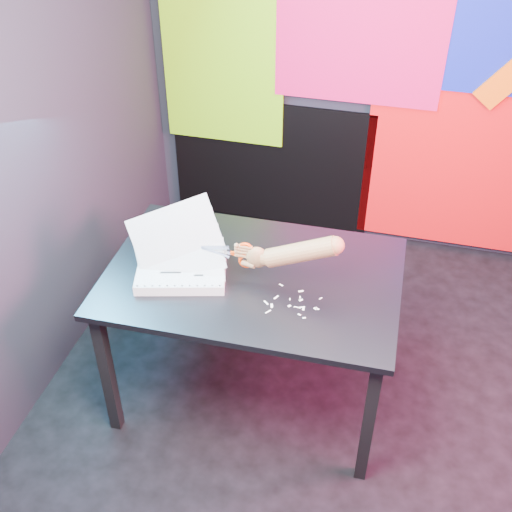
# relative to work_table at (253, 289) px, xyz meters

# --- Properties ---
(room) EXTENTS (3.01, 3.01, 2.71)m
(room) POSITION_rel_work_table_xyz_m (0.48, 0.01, 0.68)
(room) COLOR black
(room) RESTS_ON ground
(backdrop) EXTENTS (2.88, 0.05, 2.08)m
(backdrop) POSITION_rel_work_table_xyz_m (0.54, 1.48, 0.29)
(backdrop) COLOR red
(backdrop) RESTS_ON ground
(work_table) EXTENTS (1.30, 0.88, 0.75)m
(work_table) POSITION_rel_work_table_xyz_m (0.00, 0.00, 0.00)
(work_table) COLOR black
(work_table) RESTS_ON ground
(printout_stack) EXTENTS (0.47, 0.37, 0.36)m
(printout_stack) POSITION_rel_work_table_xyz_m (-0.30, -0.08, 0.12)
(printout_stack) COLOR beige
(printout_stack) RESTS_ON work_table
(scissors) EXTENTS (0.23, 0.02, 0.13)m
(scissors) POSITION_rel_work_table_xyz_m (-0.04, -0.04, 0.21)
(scissors) COLOR #8F96B1
(scissors) RESTS_ON printout_stack
(hand_forearm) EXTENTS (0.45, 0.09, 0.21)m
(hand_forearm) POSITION_rel_work_table_xyz_m (0.18, -0.04, 0.27)
(hand_forearm) COLOR #A86236
(hand_forearm) RESTS_ON work_table
(paper_clippings) EXTENTS (0.23, 0.20, 0.00)m
(paper_clippings) POSITION_rel_work_table_xyz_m (0.21, -0.14, 0.08)
(paper_clippings) COLOR white
(paper_clippings) RESTS_ON work_table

